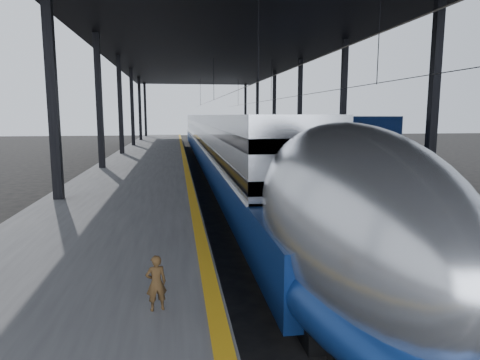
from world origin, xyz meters
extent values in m
plane|color=black|center=(0.00, 0.00, 0.00)|extent=(160.00, 160.00, 0.00)
cube|color=#4C4C4F|center=(-3.50, 20.00, 0.50)|extent=(6.00, 80.00, 1.00)
cube|color=gold|center=(-0.70, 20.00, 1.00)|extent=(0.30, 80.00, 0.01)
cube|color=slate|center=(1.28, 20.00, 0.08)|extent=(0.08, 80.00, 0.16)
cube|color=slate|center=(2.72, 20.00, 0.08)|extent=(0.08, 80.00, 0.16)
cube|color=slate|center=(6.28, 20.00, 0.08)|extent=(0.08, 80.00, 0.16)
cube|color=slate|center=(7.72, 20.00, 0.08)|extent=(0.08, 80.00, 0.16)
cube|color=black|center=(-5.80, 5.00, 4.50)|extent=(0.35, 0.35, 9.00)
cube|color=black|center=(9.60, 5.00, 4.50)|extent=(0.35, 0.35, 9.00)
cube|color=black|center=(-5.80, 15.00, 4.50)|extent=(0.35, 0.35, 9.00)
cube|color=black|center=(9.60, 15.00, 4.50)|extent=(0.35, 0.35, 9.00)
cube|color=black|center=(-5.80, 25.00, 4.50)|extent=(0.35, 0.35, 9.00)
cube|color=black|center=(9.60, 25.00, 4.50)|extent=(0.35, 0.35, 9.00)
cube|color=black|center=(-5.80, 35.00, 4.50)|extent=(0.35, 0.35, 9.00)
cube|color=black|center=(9.60, 35.00, 4.50)|extent=(0.35, 0.35, 9.00)
cube|color=black|center=(-5.80, 45.00, 4.50)|extent=(0.35, 0.35, 9.00)
cube|color=black|center=(9.60, 45.00, 4.50)|extent=(0.35, 0.35, 9.00)
cube|color=black|center=(-5.80, 55.00, 4.50)|extent=(0.35, 0.35, 9.00)
cube|color=black|center=(9.60, 55.00, 4.50)|extent=(0.35, 0.35, 9.00)
cube|color=black|center=(1.90, 20.00, 9.25)|extent=(18.00, 75.00, 0.45)
cylinder|color=slate|center=(2.00, 20.00, 5.50)|extent=(0.03, 74.00, 0.03)
cylinder|color=slate|center=(7.00, 20.00, 5.50)|extent=(0.03, 74.00, 0.03)
cube|color=#AEB0B5|center=(2.00, 27.39, 2.25)|extent=(2.84, 57.00, 3.91)
cube|color=navy|center=(2.00, 25.89, 1.03)|extent=(2.92, 62.00, 1.52)
cube|color=silver|center=(2.00, 27.39, 1.81)|extent=(2.94, 57.00, 0.10)
cube|color=black|center=(2.00, 27.39, 3.38)|extent=(2.88, 57.00, 0.41)
cube|color=black|center=(2.00, 27.39, 2.25)|extent=(2.88, 57.00, 0.41)
ellipsoid|color=#AEB0B5|center=(2.00, -4.11, 2.10)|extent=(2.84, 8.40, 3.91)
ellipsoid|color=navy|center=(2.00, -4.11, 0.98)|extent=(2.92, 8.40, 1.66)
ellipsoid|color=black|center=(2.00, -6.71, 2.89)|extent=(1.47, 2.20, 0.88)
cube|color=black|center=(2.00, -4.11, 0.20)|extent=(2.15, 2.60, 0.40)
cube|color=black|center=(2.00, 17.89, 0.20)|extent=(2.15, 2.60, 0.40)
cube|color=navy|center=(7.00, 14.44, 2.12)|extent=(2.96, 18.00, 4.02)
cube|color=gray|center=(7.00, 6.04, 2.12)|extent=(3.02, 1.20, 4.07)
cube|color=black|center=(7.00, 5.42, 3.02)|extent=(1.80, 0.06, 0.90)
cube|color=#A61B0C|center=(7.00, 5.42, 1.64)|extent=(1.27, 0.06, 0.58)
cube|color=gray|center=(7.00, 33.44, 2.12)|extent=(2.96, 18.00, 4.02)
cube|color=gray|center=(7.00, 52.44, 2.12)|extent=(2.96, 18.00, 4.02)
cube|color=black|center=(7.00, 8.44, 0.18)|extent=(2.33, 2.40, 0.36)
cube|color=black|center=(7.00, 30.44, 0.18)|extent=(2.33, 2.40, 0.36)
imported|color=#462F17|center=(-1.66, -5.25, 1.47)|extent=(0.39, 0.30, 0.94)
camera|label=1|loc=(-1.28, -12.05, 4.19)|focal=32.00mm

